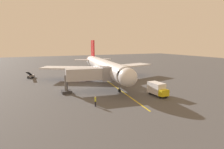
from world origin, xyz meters
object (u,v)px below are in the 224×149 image
(airplane, at_px, (103,66))
(belt_loader_portside, at_px, (31,76))
(ground_crew_marshaller, at_px, (95,101))
(box_truck_near_nose, at_px, (158,89))
(jet_bridge, at_px, (92,74))

(airplane, distance_m, belt_loader_portside, 22.74)
(belt_loader_portside, bearing_deg, airplane, 146.80)
(ground_crew_marshaller, xyz_separation_m, box_truck_near_nose, (-13.55, -1.05, 0.50))
(jet_bridge, xyz_separation_m, box_truck_near_nose, (-10.79, 8.73, -2.38))
(ground_crew_marshaller, bearing_deg, airplane, -115.07)
(jet_bridge, distance_m, ground_crew_marshaller, 10.55)
(box_truck_near_nose, bearing_deg, jet_bridge, -38.96)
(airplane, height_order, box_truck_near_nose, airplane)
(belt_loader_portside, bearing_deg, box_truck_near_nose, 125.94)
(box_truck_near_nose, bearing_deg, belt_loader_portside, -54.06)
(airplane, xyz_separation_m, belt_loader_portside, (18.83, -12.32, -3.29))
(ground_crew_marshaller, bearing_deg, box_truck_near_nose, -175.59)
(box_truck_near_nose, xyz_separation_m, belt_loader_portside, (22.88, -31.57, -0.67))
(jet_bridge, height_order, ground_crew_marshaller, jet_bridge)
(airplane, xyz_separation_m, box_truck_near_nose, (-4.06, 19.25, -2.62))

